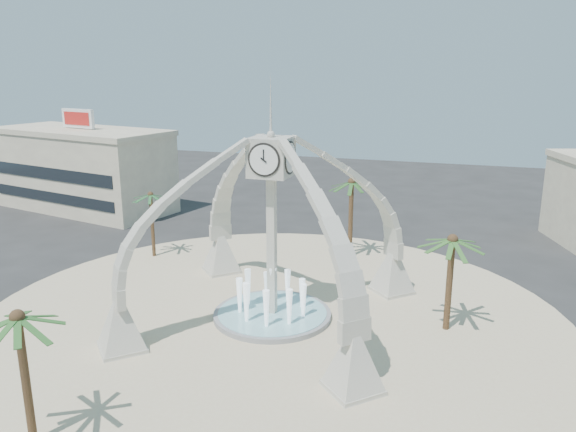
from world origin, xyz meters
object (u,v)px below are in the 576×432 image
(clock_tower, at_px, (272,226))
(fountain, at_px, (272,314))
(palm_west, at_px, (150,196))
(palm_south, at_px, (17,319))
(palm_east, at_px, (453,241))
(palm_north, at_px, (352,183))

(clock_tower, bearing_deg, fountain, 90.00)
(clock_tower, xyz_separation_m, palm_west, (-14.53, 8.76, -0.86))
(fountain, distance_m, palm_west, 17.78)
(fountain, xyz_separation_m, palm_south, (-5.79, -15.85, 5.83))
(fountain, bearing_deg, palm_south, -110.07)
(fountain, distance_m, palm_east, 12.85)
(clock_tower, distance_m, palm_south, 16.87)
(palm_south, bearing_deg, fountain, 69.93)
(clock_tower, xyz_separation_m, palm_south, (-5.79, -15.85, -0.37))
(palm_east, xyz_separation_m, palm_south, (-17.13, -17.73, 0.07))
(palm_west, bearing_deg, palm_east, -14.89)
(clock_tower, height_order, fountain, clock_tower)
(clock_tower, relative_size, fountain, 2.24)
(clock_tower, relative_size, palm_south, 2.57)
(palm_east, bearing_deg, palm_south, -134.00)
(palm_west, bearing_deg, palm_south, -70.45)
(palm_east, xyz_separation_m, palm_west, (-25.86, 6.88, -0.42))
(clock_tower, xyz_separation_m, palm_north, (2.29, 14.13, 0.31))
(palm_south, bearing_deg, palm_east, 46.00)
(palm_south, bearing_deg, clock_tower, 69.93)
(palm_west, xyz_separation_m, palm_south, (8.74, -24.61, 0.49))
(palm_east, bearing_deg, clock_tower, -170.56)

